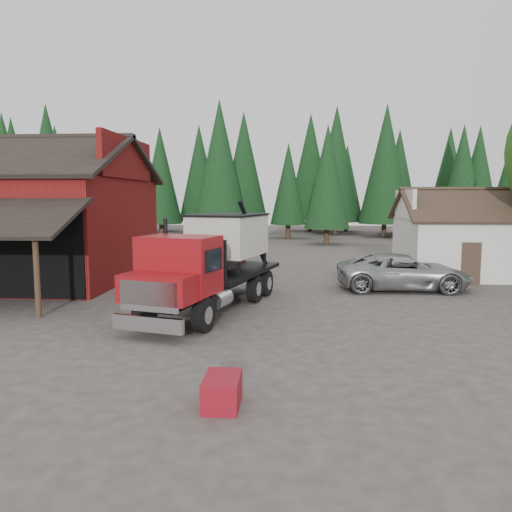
{
  "coord_description": "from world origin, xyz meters",
  "views": [
    {
      "loc": [
        3.12,
        -14.07,
        4.1
      ],
      "look_at": [
        1.64,
        5.42,
        1.8
      ],
      "focal_mm": 35.0,
      "sensor_mm": 36.0,
      "label": 1
    }
  ],
  "objects": [
    {
      "name": "ground",
      "position": [
        0.0,
        0.0,
        0.0
      ],
      "size": [
        120.0,
        120.0,
        0.0
      ],
      "primitive_type": "plane",
      "color": "#403832",
      "rests_on": "ground"
    },
    {
      "name": "red_barn",
      "position": [
        -11.0,
        9.9,
        2.69
      ],
      "size": [
        12.8,
        13.63,
        7.18
      ],
      "color": "maroon",
      "rests_on": "ground"
    },
    {
      "name": "farmhouse",
      "position": [
        13.0,
        13.0,
        1.67
      ],
      "size": [
        8.6,
        6.42,
        4.65
      ],
      "color": "silver",
      "rests_on": "ground"
    },
    {
      "name": "conifer_backdrop",
      "position": [
        0.0,
        42.0,
        0.0
      ],
      "size": [
        76.0,
        16.0,
        16.0
      ],
      "primitive_type": null,
      "color": "black",
      "rests_on": "ground"
    },
    {
      "name": "near_pine_a",
      "position": [
        -22.0,
        28.0,
        6.39
      ],
      "size": [
        4.4,
        4.4,
        11.4
      ],
      "color": "#382619",
      "rests_on": "ground"
    },
    {
      "name": "near_pine_b",
      "position": [
        6.0,
        30.0,
        5.89
      ],
      "size": [
        3.96,
        3.96,
        10.4
      ],
      "color": "#382619",
      "rests_on": "ground"
    },
    {
      "name": "near_pine_d",
      "position": [
        -4.0,
        34.0,
        7.39
      ],
      "size": [
        5.28,
        5.28,
        13.4
      ],
      "color": "#382619",
      "rests_on": "ground"
    },
    {
      "name": "feed_truck",
      "position": [
        0.18,
        3.75,
        1.88
      ],
      "size": [
        4.59,
        9.2,
        4.01
      ],
      "rotation": [
        0.0,
        0.0,
        -0.26
      ],
      "color": "black",
      "rests_on": "ground"
    },
    {
      "name": "silver_car",
      "position": [
        8.0,
        8.26,
        0.81
      ],
      "size": [
        5.87,
        2.83,
        1.61
      ],
      "primitive_type": "imported",
      "rotation": [
        0.0,
        0.0,
        1.6
      ],
      "color": "#94979A",
      "rests_on": "ground"
    },
    {
      "name": "equip_box",
      "position": [
        1.74,
        -4.7,
        0.3
      ],
      "size": [
        0.71,
        1.11,
        0.6
      ],
      "primitive_type": "cube",
      "rotation": [
        0.0,
        0.0,
        0.01
      ],
      "color": "maroon",
      "rests_on": "ground"
    }
  ]
}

